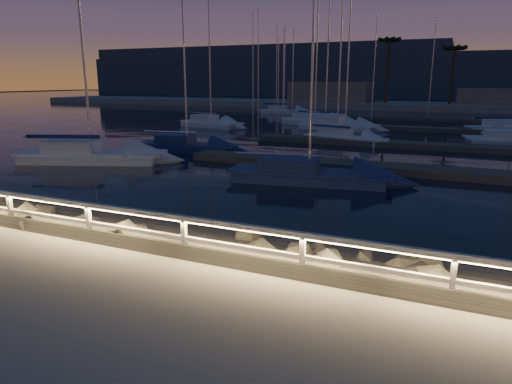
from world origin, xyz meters
TOP-DOWN VIEW (x-y plane):
  - ground at (0.00, 0.00)m, footprint 400.00×400.00m
  - harbor_water at (0.00, 31.22)m, footprint 400.00×440.00m
  - guard_rail at (-0.07, -0.00)m, footprint 44.11×0.12m
  - riprap at (-2.03, 1.11)m, footprint 23.05×2.86m
  - floating_docks at (0.00, 32.50)m, footprint 22.00×36.00m
  - far_shore at (-0.12, 74.05)m, footprint 160.00×14.00m
  - palm_left at (-8.00, 72.00)m, footprint 3.00×3.00m
  - palm_center at (2.00, 73.00)m, footprint 3.00×3.00m
  - distant_hills at (-22.13, 133.69)m, footprint 230.00×37.50m
  - sailboat_a at (-13.40, 17.85)m, footprint 7.05×2.92m
  - sailboat_b at (-16.48, 11.91)m, footprint 8.96×5.38m
  - sailboat_c at (-2.81, 11.97)m, footprint 8.05×3.47m
  - sailboat_e at (-7.45, 36.05)m, footprint 8.20×3.29m
  - sailboat_f at (-4.52, 26.91)m, footprint 6.92×3.79m
  - sailboat_i at (-20.20, 33.33)m, footprint 7.72×3.91m
  - sailboat_j at (-10.93, 39.97)m, footprint 8.50×5.45m
  - sailboat_k at (8.34, 40.15)m, footprint 8.66×5.50m
  - sailboat_m at (-20.20, 54.98)m, footprint 7.35×2.88m
  - sailboat_n at (-9.66, 39.72)m, footprint 8.15×4.56m

SIDE VIEW (x-z plane):
  - harbor_water at x=0.00m, z-range -1.27..-0.67m
  - floating_docks at x=0.00m, z-range -0.60..-0.20m
  - sailboat_f at x=-4.52m, z-range -5.89..5.49m
  - sailboat_c at x=-2.81m, z-range -6.80..6.44m
  - sailboat_a at x=-13.40m, z-range -6.03..5.69m
  - sailboat_k at x=8.34m, z-range -7.32..7.00m
  - sailboat_m at x=-20.20m, z-range -6.29..5.98m
  - sailboat_n at x=-9.66m, z-range -6.86..6.55m
  - sailboat_i at x=-20.20m, z-range -6.52..6.23m
  - sailboat_j at x=-10.93m, z-range -7.21..6.93m
  - riprap at x=-2.03m, z-range -0.75..0.48m
  - sailboat_b at x=-16.48m, z-range -7.53..7.28m
  - sailboat_e at x=-7.45m, z-range -6.96..6.71m
  - ground at x=0.00m, z-range 0.00..0.00m
  - far_shore at x=-0.12m, z-range -2.31..2.89m
  - guard_rail at x=-0.07m, z-range 0.24..1.30m
  - distant_hills at x=-22.13m, z-range -4.26..13.74m
  - palm_center at x=2.00m, z-range 3.93..13.63m
  - palm_left at x=-8.00m, z-range 4.54..15.74m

